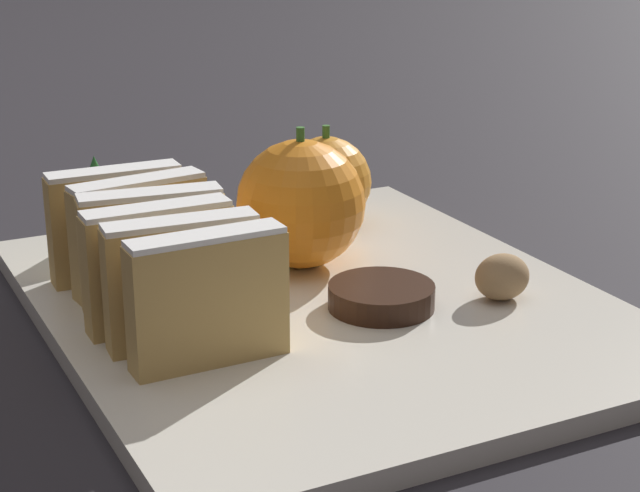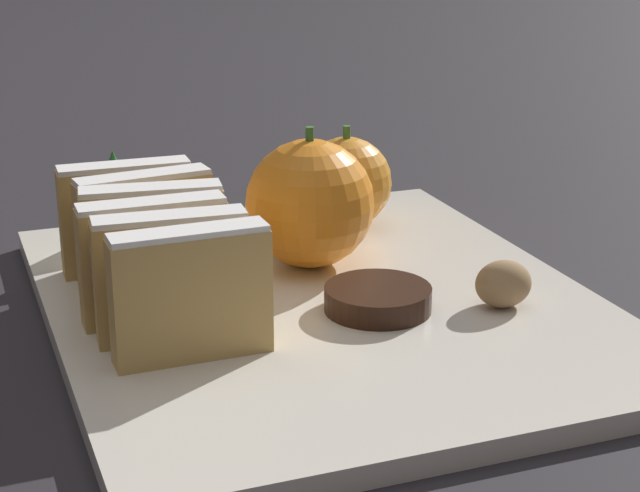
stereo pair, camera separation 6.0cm
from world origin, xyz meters
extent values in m
plane|color=#28262B|center=(0.00, 0.00, 0.00)|extent=(6.00, 6.00, 0.00)
cube|color=silver|center=(0.00, 0.00, 0.01)|extent=(0.30, 0.36, 0.01)
cube|color=tan|center=(-0.09, -0.05, 0.04)|extent=(0.08, 0.02, 0.06)
cube|color=white|center=(-0.09, -0.05, 0.08)|extent=(0.08, 0.02, 0.00)
cube|color=tan|center=(-0.09, -0.03, 0.04)|extent=(0.08, 0.02, 0.06)
cube|color=white|center=(-0.09, -0.03, 0.08)|extent=(0.08, 0.02, 0.00)
cube|color=tan|center=(-0.09, 0.00, 0.04)|extent=(0.08, 0.02, 0.06)
cube|color=white|center=(-0.09, 0.00, 0.08)|extent=(0.08, 0.02, 0.00)
cube|color=tan|center=(-0.09, 0.03, 0.04)|extent=(0.08, 0.03, 0.06)
cube|color=white|center=(-0.09, 0.03, 0.08)|extent=(0.08, 0.03, 0.00)
cube|color=tan|center=(-0.09, 0.05, 0.04)|extent=(0.08, 0.03, 0.06)
cube|color=white|center=(-0.09, 0.05, 0.08)|extent=(0.08, 0.03, 0.00)
cube|color=tan|center=(-0.09, 0.08, 0.04)|extent=(0.08, 0.02, 0.06)
cube|color=white|center=(-0.09, 0.08, 0.08)|extent=(0.08, 0.02, 0.00)
sphere|color=orange|center=(0.01, 0.05, 0.05)|extent=(0.08, 0.08, 0.08)
cylinder|color=#38702D|center=(0.01, 0.05, 0.09)|extent=(0.01, 0.01, 0.01)
sphere|color=orange|center=(0.06, 0.11, 0.04)|extent=(0.06, 0.06, 0.06)
cylinder|color=#38702D|center=(0.06, 0.11, 0.08)|extent=(0.00, 0.01, 0.01)
ellipsoid|color=#9E7A51|center=(0.09, -0.05, 0.03)|extent=(0.03, 0.03, 0.03)
cylinder|color=black|center=(0.02, -0.03, 0.02)|extent=(0.06, 0.06, 0.01)
cone|color=#23662D|center=(-0.09, 0.13, 0.04)|extent=(0.05, 0.05, 0.06)
camera|label=1|loc=(-0.25, -0.50, 0.24)|focal=60.00mm
camera|label=2|loc=(-0.20, -0.53, 0.24)|focal=60.00mm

